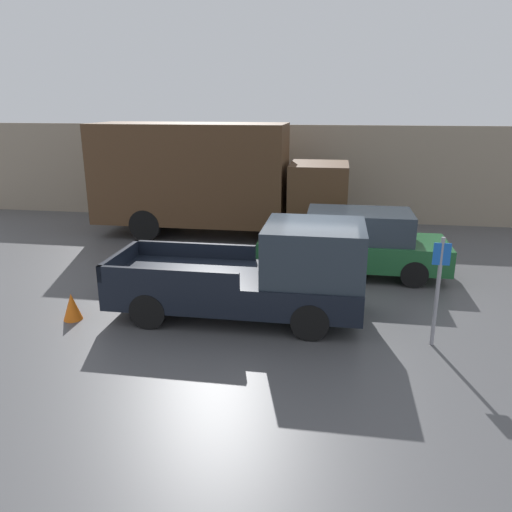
{
  "coord_description": "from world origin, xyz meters",
  "views": [
    {
      "loc": [
        0.72,
        -10.26,
        4.29
      ],
      "look_at": [
        -0.99,
        0.28,
        1.01
      ],
      "focal_mm": 35.0,
      "sensor_mm": 36.0,
      "label": 1
    }
  ],
  "objects_px": {
    "pickup_truck": "(262,274)",
    "car": "(354,243)",
    "delivery_truck": "(210,177)",
    "newspaper_box": "(272,207)",
    "traffic_cone": "(72,307)",
    "parking_sign": "(438,285)"
  },
  "relations": [
    {
      "from": "newspaper_box",
      "to": "parking_sign",
      "type": "bearing_deg",
      "value": -66.17
    },
    {
      "from": "newspaper_box",
      "to": "traffic_cone",
      "type": "distance_m",
      "value": 10.12
    },
    {
      "from": "pickup_truck",
      "to": "newspaper_box",
      "type": "height_order",
      "value": "pickup_truck"
    },
    {
      "from": "car",
      "to": "parking_sign",
      "type": "height_order",
      "value": "parking_sign"
    },
    {
      "from": "parking_sign",
      "to": "newspaper_box",
      "type": "xyz_separation_m",
      "value": [
        -4.28,
        9.68,
        -0.65
      ]
    },
    {
      "from": "pickup_truck",
      "to": "car",
      "type": "bearing_deg",
      "value": 58.28
    },
    {
      "from": "parking_sign",
      "to": "newspaper_box",
      "type": "relative_size",
      "value": 1.98
    },
    {
      "from": "pickup_truck",
      "to": "parking_sign",
      "type": "bearing_deg",
      "value": -12.84
    },
    {
      "from": "delivery_truck",
      "to": "pickup_truck",
      "type": "bearing_deg",
      "value": -67.13
    },
    {
      "from": "parking_sign",
      "to": "pickup_truck",
      "type": "bearing_deg",
      "value": 167.16
    },
    {
      "from": "pickup_truck",
      "to": "car",
      "type": "relative_size",
      "value": 1.08
    },
    {
      "from": "car",
      "to": "parking_sign",
      "type": "distance_m",
      "value": 4.15
    },
    {
      "from": "pickup_truck",
      "to": "traffic_cone",
      "type": "xyz_separation_m",
      "value": [
        -3.84,
        -0.77,
        -0.65
      ]
    },
    {
      "from": "pickup_truck",
      "to": "traffic_cone",
      "type": "bearing_deg",
      "value": -168.6
    },
    {
      "from": "delivery_truck",
      "to": "newspaper_box",
      "type": "xyz_separation_m",
      "value": [
        1.75,
        2.48,
        -1.44
      ]
    },
    {
      "from": "delivery_truck",
      "to": "car",
      "type": "bearing_deg",
      "value": -35.26
    },
    {
      "from": "car",
      "to": "parking_sign",
      "type": "bearing_deg",
      "value": -70.83
    },
    {
      "from": "delivery_truck",
      "to": "traffic_cone",
      "type": "distance_m",
      "value": 7.5
    },
    {
      "from": "pickup_truck",
      "to": "car",
      "type": "distance_m",
      "value": 3.7
    },
    {
      "from": "traffic_cone",
      "to": "pickup_truck",
      "type": "bearing_deg",
      "value": 11.4
    },
    {
      "from": "delivery_truck",
      "to": "traffic_cone",
      "type": "xyz_separation_m",
      "value": [
        -1.12,
        -7.22,
        -1.68
      ]
    },
    {
      "from": "pickup_truck",
      "to": "parking_sign",
      "type": "height_order",
      "value": "parking_sign"
    }
  ]
}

